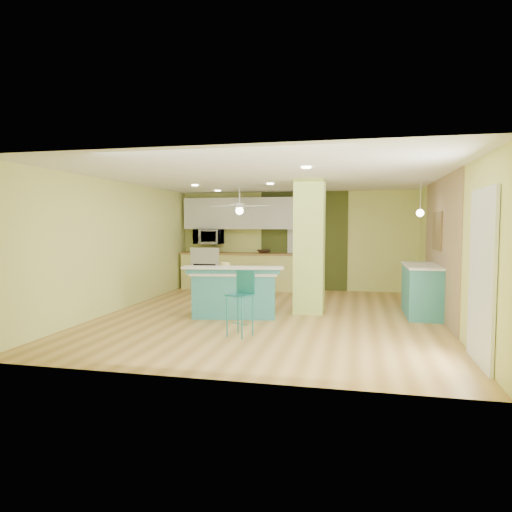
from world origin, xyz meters
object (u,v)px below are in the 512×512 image
at_px(bar_stool, 242,292).
at_px(canister, 225,267).
at_px(fruit_bowl, 264,252).
at_px(peninsula, 235,293).
at_px(side_counter, 422,290).

height_order(bar_stool, canister, bar_stool).
bearing_deg(fruit_bowl, peninsula, -87.39).
distance_m(bar_stool, side_counter, 3.60).
bearing_deg(canister, peninsula, -5.64).
xyz_separation_m(peninsula, side_counter, (3.33, 0.84, 0.04)).
distance_m(side_counter, canister, 3.63).
bearing_deg(peninsula, side_counter, 4.70).
relative_size(bar_stool, fruit_bowl, 2.85).
bearing_deg(canister, side_counter, 13.10).
xyz_separation_m(bar_stool, side_counter, (2.84, 2.20, -0.19)).
distance_m(bar_stool, canister, 1.56).
bearing_deg(fruit_bowl, side_counter, -35.92).
distance_m(bar_stool, fruit_bowl, 4.78).
height_order(bar_stool, fruit_bowl, fruit_bowl).
bearing_deg(fruit_bowl, bar_stool, -82.29).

